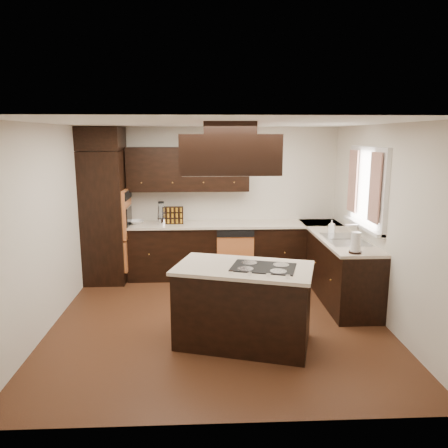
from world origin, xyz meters
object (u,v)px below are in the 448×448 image
Objects in this scene: oven_column at (105,217)px; island at (243,307)px; spice_rack at (173,215)px; range_hood at (229,154)px.

oven_column is 1.45× the size of island.
island is at bearing -49.26° from oven_column.
island is (2.04, -2.36, -0.62)m from oven_column.
island is 2.70m from spice_rack.
island is at bearing -34.06° from range_hood.
range_hood is 2.70m from spice_rack.
range_hood reaches higher than spice_rack.
spice_rack is (-0.95, 2.45, 0.62)m from island.
spice_rack is at bearing 4.33° from oven_column.
island is at bearing -69.69° from spice_rack.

